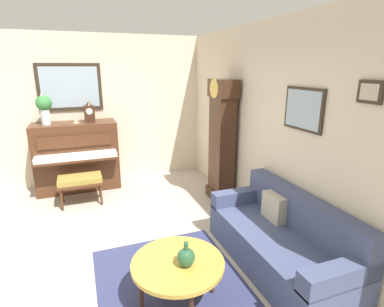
{
  "coord_description": "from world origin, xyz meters",
  "views": [
    {
      "loc": [
        3.47,
        -0.02,
        2.21
      ],
      "look_at": [
        -0.14,
        1.33,
        1.09
      ],
      "focal_mm": 28.23,
      "sensor_mm": 36.0,
      "label": 1
    }
  ],
  "objects_px": {
    "flower_vase": "(44,106)",
    "grandfather_clock": "(222,145)",
    "piano_bench": "(80,181)",
    "couch": "(281,241)",
    "teacup": "(76,122)",
    "mantel_clock": "(89,112)",
    "piano": "(77,156)",
    "green_jug": "(186,257)",
    "coffee_table": "(178,264)"
  },
  "relations": [
    {
      "from": "flower_vase",
      "to": "green_jug",
      "type": "bearing_deg",
      "value": 21.05
    },
    {
      "from": "grandfather_clock",
      "to": "green_jug",
      "type": "distance_m",
      "value": 2.55
    },
    {
      "from": "piano",
      "to": "flower_vase",
      "type": "relative_size",
      "value": 2.48
    },
    {
      "from": "flower_vase",
      "to": "mantel_clock",
      "type": "bearing_deg",
      "value": 89.96
    },
    {
      "from": "grandfather_clock",
      "to": "coffee_table",
      "type": "relative_size",
      "value": 2.31
    },
    {
      "from": "mantel_clock",
      "to": "flower_vase",
      "type": "xyz_separation_m",
      "value": [
        -0.0,
        -0.72,
        0.14
      ]
    },
    {
      "from": "flower_vase",
      "to": "green_jug",
      "type": "relative_size",
      "value": 2.42
    },
    {
      "from": "piano_bench",
      "to": "mantel_clock",
      "type": "relative_size",
      "value": 1.84
    },
    {
      "from": "piano",
      "to": "flower_vase",
      "type": "bearing_deg",
      "value": -89.7
    },
    {
      "from": "green_jug",
      "to": "teacup",
      "type": "bearing_deg",
      "value": -166.07
    },
    {
      "from": "grandfather_clock",
      "to": "mantel_clock",
      "type": "relative_size",
      "value": 5.34
    },
    {
      "from": "coffee_table",
      "to": "flower_vase",
      "type": "bearing_deg",
      "value": -159.31
    },
    {
      "from": "piano",
      "to": "couch",
      "type": "distance_m",
      "value": 3.89
    },
    {
      "from": "mantel_clock",
      "to": "teacup",
      "type": "height_order",
      "value": "mantel_clock"
    },
    {
      "from": "piano_bench",
      "to": "grandfather_clock",
      "type": "distance_m",
      "value": 2.4
    },
    {
      "from": "coffee_table",
      "to": "teacup",
      "type": "bearing_deg",
      "value": -166.64
    },
    {
      "from": "teacup",
      "to": "green_jug",
      "type": "height_order",
      "value": "teacup"
    },
    {
      "from": "grandfather_clock",
      "to": "teacup",
      "type": "bearing_deg",
      "value": -120.6
    },
    {
      "from": "green_jug",
      "to": "grandfather_clock",
      "type": "bearing_deg",
      "value": 146.84
    },
    {
      "from": "piano",
      "to": "piano_bench",
      "type": "distance_m",
      "value": 0.76
    },
    {
      "from": "piano_bench",
      "to": "couch",
      "type": "distance_m",
      "value": 3.28
    },
    {
      "from": "grandfather_clock",
      "to": "green_jug",
      "type": "height_order",
      "value": "grandfather_clock"
    },
    {
      "from": "piano",
      "to": "mantel_clock",
      "type": "distance_m",
      "value": 0.84
    },
    {
      "from": "grandfather_clock",
      "to": "couch",
      "type": "distance_m",
      "value": 2.02
    },
    {
      "from": "green_jug",
      "to": "piano_bench",
      "type": "bearing_deg",
      "value": -162.19
    },
    {
      "from": "green_jug",
      "to": "mantel_clock",
      "type": "bearing_deg",
      "value": -169.96
    },
    {
      "from": "piano_bench",
      "to": "teacup",
      "type": "bearing_deg",
      "value": 177.77
    },
    {
      "from": "piano_bench",
      "to": "mantel_clock",
      "type": "height_order",
      "value": "mantel_clock"
    },
    {
      "from": "grandfather_clock",
      "to": "coffee_table",
      "type": "distance_m",
      "value": 2.54
    },
    {
      "from": "mantel_clock",
      "to": "flower_vase",
      "type": "relative_size",
      "value": 0.66
    },
    {
      "from": "piano",
      "to": "couch",
      "type": "height_order",
      "value": "piano"
    },
    {
      "from": "piano_bench",
      "to": "teacup",
      "type": "xyz_separation_m",
      "value": [
        -0.7,
        0.03,
        0.86
      ]
    },
    {
      "from": "flower_vase",
      "to": "teacup",
      "type": "xyz_separation_m",
      "value": [
        0.03,
        0.48,
        -0.29
      ]
    },
    {
      "from": "mantel_clock",
      "to": "teacup",
      "type": "distance_m",
      "value": 0.28
    },
    {
      "from": "mantel_clock",
      "to": "couch",
      "type": "bearing_deg",
      "value": 29.39
    },
    {
      "from": "mantel_clock",
      "to": "green_jug",
      "type": "distance_m",
      "value": 3.61
    },
    {
      "from": "piano_bench",
      "to": "green_jug",
      "type": "xyz_separation_m",
      "value": [
        2.73,
        0.88,
        0.13
      ]
    },
    {
      "from": "couch",
      "to": "teacup",
      "type": "distance_m",
      "value": 3.94
    },
    {
      "from": "piano_bench",
      "to": "couch",
      "type": "height_order",
      "value": "couch"
    },
    {
      "from": "piano_bench",
      "to": "flower_vase",
      "type": "xyz_separation_m",
      "value": [
        -0.73,
        -0.45,
        1.15
      ]
    },
    {
      "from": "teacup",
      "to": "green_jug",
      "type": "xyz_separation_m",
      "value": [
        3.42,
        0.85,
        -0.73
      ]
    },
    {
      "from": "couch",
      "to": "mantel_clock",
      "type": "distance_m",
      "value": 3.89
    },
    {
      "from": "green_jug",
      "to": "coffee_table",
      "type": "bearing_deg",
      "value": -145.56
    },
    {
      "from": "teacup",
      "to": "green_jug",
      "type": "distance_m",
      "value": 3.6
    },
    {
      "from": "flower_vase",
      "to": "grandfather_clock",
      "type": "bearing_deg",
      "value": 63.55
    },
    {
      "from": "coffee_table",
      "to": "flower_vase",
      "type": "relative_size",
      "value": 1.52
    },
    {
      "from": "piano_bench",
      "to": "green_jug",
      "type": "bearing_deg",
      "value": 17.81
    },
    {
      "from": "teacup",
      "to": "grandfather_clock",
      "type": "bearing_deg",
      "value": 59.4
    },
    {
      "from": "flower_vase",
      "to": "green_jug",
      "type": "distance_m",
      "value": 3.84
    },
    {
      "from": "flower_vase",
      "to": "coffee_table",
      "type": "bearing_deg",
      "value": 20.69
    }
  ]
}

